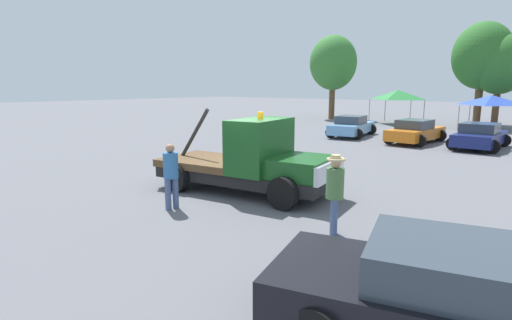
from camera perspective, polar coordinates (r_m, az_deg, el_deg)
ground_plane at (r=12.31m, az=-1.80°, el=-4.54°), size 160.00×160.00×0.00m
tow_truck at (r=11.92m, az=-0.43°, el=-0.32°), size 5.77×2.90×2.51m
foreground_car at (r=5.72m, az=29.39°, el=-17.38°), size 5.54×3.25×1.34m
person_near_truck at (r=8.70m, az=11.20°, el=-4.01°), size 0.39×0.39×1.77m
person_at_hood at (r=10.60m, az=-12.05°, el=-1.66°), size 0.39×0.39×1.74m
parked_car_skyblue at (r=26.51m, az=13.50°, el=4.71°), size 2.80×4.82×1.34m
parked_car_orange at (r=24.46m, az=21.81°, el=3.78°), size 2.55×4.64×1.34m
parked_car_navy at (r=23.67m, az=29.32°, el=2.99°), size 2.47×4.40×1.34m
canopy_tent_green at (r=36.31m, az=19.61°, el=8.77°), size 3.51×3.51×2.88m
canopy_tent_blue at (r=33.91m, az=30.61°, el=7.37°), size 3.49×3.49×2.55m
tree_left at (r=38.35m, az=29.64°, el=12.77°), size 4.67×4.67×8.34m
tree_center at (r=37.88m, az=31.53°, el=11.53°), size 4.06×4.06×7.25m
tree_right at (r=40.28m, az=10.96°, el=13.45°), size 4.50×4.50×8.03m
traffic_cone at (r=15.15m, az=9.47°, el=-0.83°), size 0.40×0.40×0.55m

